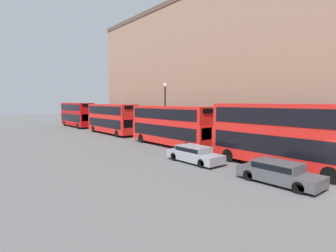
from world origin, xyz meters
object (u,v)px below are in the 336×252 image
(car_dark_sedan, at_px, (278,172))
(car_hatchback, at_px, (194,154))
(bus_second_in_queue, at_px, (171,124))
(bus_trailing, at_px, (77,114))
(bus_leading, at_px, (281,133))
(pedestrian, at_px, (117,126))
(bus_third_in_queue, at_px, (112,118))

(car_dark_sedan, distance_m, car_hatchback, 6.72)
(bus_second_in_queue, relative_size, bus_trailing, 1.06)
(bus_leading, height_order, car_dark_sedan, bus_leading)
(bus_second_in_queue, height_order, car_dark_sedan, bus_second_in_queue)
(car_dark_sedan, bearing_deg, bus_trailing, 85.19)
(pedestrian, bearing_deg, bus_leading, -95.38)
(bus_leading, distance_m, pedestrian, 28.87)
(bus_leading, distance_m, car_hatchback, 6.34)
(bus_third_in_queue, distance_m, car_hatchback, 20.43)
(bus_second_in_queue, distance_m, bus_third_in_queue, 13.23)
(bus_trailing, relative_size, pedestrian, 5.94)
(bus_leading, height_order, pedestrian, bus_leading)
(bus_trailing, xyz_separation_m, pedestrian, (2.70, -10.04, -1.63))
(car_dark_sedan, bearing_deg, bus_third_in_queue, 82.77)
(bus_third_in_queue, relative_size, bus_trailing, 1.04)
(bus_third_in_queue, distance_m, car_dark_sedan, 27.07)
(bus_third_in_queue, xyz_separation_m, bus_trailing, (-0.00, 13.62, 0.07))
(bus_trailing, xyz_separation_m, car_hatchback, (-3.40, -33.70, -1.75))
(car_hatchback, distance_m, pedestrian, 24.43)
(bus_third_in_queue, relative_size, car_hatchback, 2.29)
(bus_trailing, bearing_deg, pedestrian, -74.94)
(bus_trailing, distance_m, car_hatchback, 33.91)
(bus_second_in_queue, relative_size, car_dark_sedan, 2.38)
(bus_leading, distance_m, bus_third_in_queue, 25.12)
(bus_third_in_queue, relative_size, pedestrian, 6.15)
(bus_second_in_queue, relative_size, bus_third_in_queue, 1.02)
(bus_second_in_queue, bearing_deg, car_hatchback, -116.41)
(bus_third_in_queue, bearing_deg, pedestrian, 52.97)
(bus_second_in_queue, bearing_deg, car_dark_sedan, -104.07)
(pedestrian, bearing_deg, car_dark_sedan, -101.35)
(bus_leading, xyz_separation_m, bus_trailing, (-0.00, 38.73, -0.05))
(bus_second_in_queue, bearing_deg, bus_trailing, 90.00)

